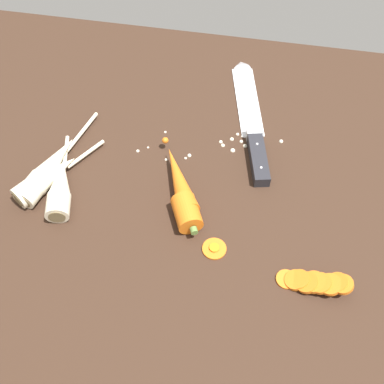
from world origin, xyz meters
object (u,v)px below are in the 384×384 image
Objects in this scene: carrot_slice_stack at (314,282)px; parsnip_mid_left at (49,169)px; parsnip_front at (47,178)px; carrot_slice_stray_near at (214,248)px; parsnip_mid_right at (60,188)px; chefs_knife at (250,114)px; whole_carrot at (181,190)px.

parsnip_mid_left is at bearing 164.52° from carrot_slice_stack.
carrot_slice_stray_near is at bearing -13.54° from parsnip_front.
carrot_slice_stack reaches higher than carrot_slice_stray_near.
carrot_slice_stray_near is (-15.86, 3.52, -0.97)cm from carrot_slice_stack.
carrot_slice_stack is (46.75, -10.95, -0.65)cm from parsnip_front.
parsnip_mid_right is at bearing 167.79° from carrot_slice_stack.
carrot_slice_stack is (43.73, -9.47, -0.65)cm from parsnip_mid_right.
chefs_knife is 37.30cm from carrot_slice_stack.
parsnip_front reaches higher than carrot_slice_stack.
carrot_slice_stack is at bearing -12.50° from carrot_slice_stray_near.
parsnip_front is 48.02cm from carrot_slice_stack.
chefs_knife is at bearing 111.35° from carrot_slice_stack.
parsnip_mid_left is 1.27× the size of parsnip_mid_right.
parsnip_front is at bearing 166.46° from carrot_slice_stray_near.
parsnip_front is 31.81cm from carrot_slice_stray_near.
whole_carrot is 20.83cm from parsnip_mid_right.
parsnip_mid_right is (3.42, -3.60, 0.00)cm from parsnip_mid_left.
carrot_slice_stack is (23.15, -12.70, -0.77)cm from whole_carrot.
carrot_slice_stray_near is at bearing -16.97° from parsnip_mid_left.
whole_carrot is 0.83× the size of parsnip_mid_left.
whole_carrot is at bearing 151.25° from carrot_slice_stack.
whole_carrot is 1.73× the size of carrot_slice_stack.
carrot_slice_stray_near is (-2.28, -31.22, -0.29)cm from chefs_knife.
whole_carrot is at bearing 8.93° from parsnip_mid_right.
chefs_knife is 1.99× the size of parsnip_front.
parsnip_mid_right is at bearing -26.25° from parsnip_front.
chefs_knife is 39.98cm from parsnip_mid_left.
parsnip_mid_right is 4.75× the size of carrot_slice_stray_near.
parsnip_mid_right reaches higher than carrot_slice_stray_near.
parsnip_mid_left and parsnip_mid_right have the same top height.
parsnip_mid_right is (-30.15, -25.27, 1.33)cm from chefs_knife.
parsnip_front reaches higher than chefs_knife.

